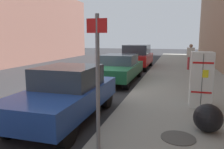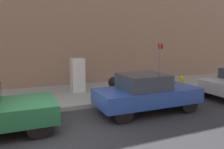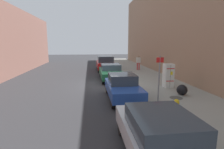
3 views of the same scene
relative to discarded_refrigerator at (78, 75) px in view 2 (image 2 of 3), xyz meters
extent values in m
plane|color=#28282B|center=(4.34, -1.91, -1.00)|extent=(80.00, 80.00, 0.00)
cube|color=gray|center=(0.22, -1.91, -0.91)|extent=(4.27, 44.00, 0.18)
cube|color=silver|center=(0.00, 0.00, 0.00)|extent=(0.61, 0.61, 1.64)
cube|color=black|center=(0.00, 0.31, 0.00)|extent=(0.01, 0.01, 1.56)
cube|color=yellow|center=(-0.08, 0.31, 0.22)|extent=(0.16, 0.01, 0.22)
cube|color=red|center=(0.00, 0.31, 0.52)|extent=(0.55, 0.01, 0.05)
cube|color=red|center=(0.00, 0.31, -0.33)|extent=(0.55, 0.01, 0.05)
cylinder|color=#47443F|center=(0.63, 2.46, -0.81)|extent=(0.70, 0.70, 0.02)
cylinder|color=slate|center=(2.05, 3.33, 0.40)|extent=(0.07, 0.07, 2.43)
cube|color=red|center=(2.05, 3.35, 1.41)|extent=(0.36, 0.02, 0.24)
cylinder|color=gold|center=(1.87, 4.82, -0.51)|extent=(0.22, 0.22, 0.62)
sphere|color=gold|center=(1.87, 4.82, -0.17)|extent=(0.20, 0.20, 0.20)
sphere|color=black|center=(0.02, 1.94, -0.51)|extent=(0.62, 0.62, 0.62)
cylinder|color=black|center=(2.74, -2.21, -0.67)|extent=(0.22, 0.66, 0.66)
cylinder|color=black|center=(4.35, -2.21, -0.67)|extent=(0.22, 0.66, 0.66)
cube|color=#23479E|center=(3.55, 1.76, -0.37)|extent=(1.70, 3.90, 0.55)
cube|color=#2D3842|center=(3.55, 1.56, 0.18)|extent=(1.50, 1.64, 0.55)
cylinder|color=black|center=(2.83, 3.11, -0.65)|extent=(0.22, 0.70, 0.70)
cylinder|color=black|center=(4.27, 3.11, -0.65)|extent=(0.22, 0.70, 0.70)
cylinder|color=black|center=(2.83, 0.40, -0.65)|extent=(0.22, 0.70, 0.70)
cylinder|color=black|center=(4.27, 0.40, -0.65)|extent=(0.22, 0.70, 0.70)
cylinder|color=black|center=(2.77, 5.69, -0.67)|extent=(0.22, 0.65, 0.65)
camera|label=1|loc=(0.77, 6.87, 1.19)|focal=35.00mm
camera|label=2|loc=(10.36, -2.60, 1.66)|focal=35.00mm
camera|label=3|loc=(5.39, 11.32, 2.17)|focal=28.00mm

